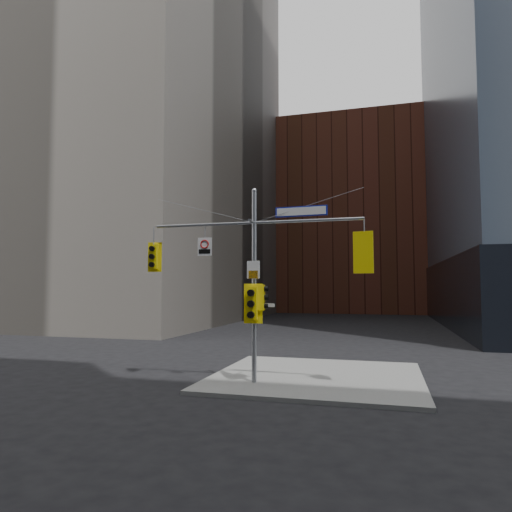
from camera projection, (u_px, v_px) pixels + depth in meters
The scene contains 13 objects.
ground at pixel (237, 399), 14.65m from camera, with size 160.00×160.00×0.00m, color black.
sidewalk_corner at pixel (317, 377), 17.95m from camera, with size 8.00×8.00×0.15m, color gray.
brick_midrise at pixel (353, 220), 71.28m from camera, with size 26.00×20.00×28.00m, color brown.
signal_assembly at pixel (254, 265), 16.86m from camera, with size 8.00×0.80×7.30m.
traffic_light_west_arm at pixel (153, 257), 18.03m from camera, with size 0.56×0.49×1.18m.
traffic_light_east_arm at pixel (365, 253), 15.80m from camera, with size 0.69×0.62×1.45m.
traffic_light_pole_side at pixel (263, 297), 16.70m from camera, with size 0.38×0.32×0.94m.
traffic_light_pole_front at pixel (252, 304), 16.51m from camera, with size 0.69×0.57×1.45m.
street_sign_blade at pixel (301, 211), 16.52m from camera, with size 1.93×0.15×0.38m.
regulatory_sign_arm at pixel (205, 246), 17.43m from camera, with size 0.56×0.07×0.69m.
regulatory_sign_pole at pixel (253, 270), 16.74m from camera, with size 0.50×0.08×0.65m.
street_blade_ew at pixel (266, 305), 16.65m from camera, with size 0.66×0.12×0.13m.
street_blade_ns at pixel (257, 307), 17.19m from camera, with size 0.05×0.78×0.16m.
Camera 1 is at (4.65, -14.20, 3.61)m, focal length 32.00 mm.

